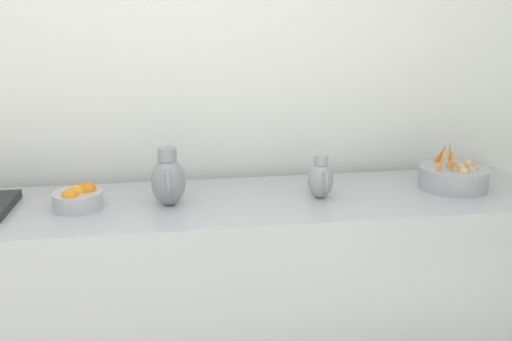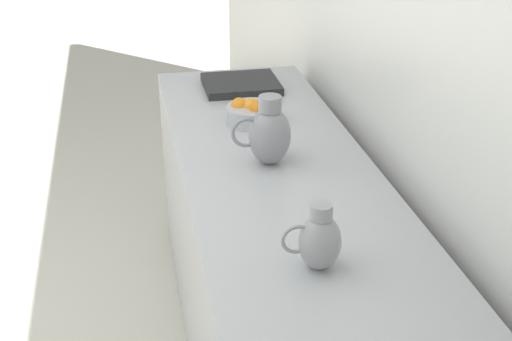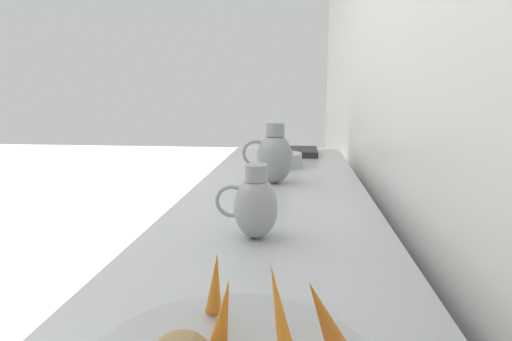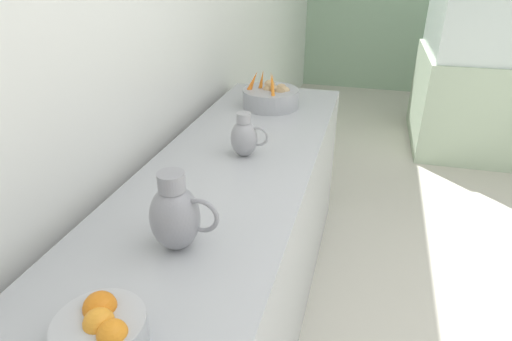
% 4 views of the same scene
% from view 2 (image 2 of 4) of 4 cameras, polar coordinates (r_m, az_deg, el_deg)
% --- Properties ---
extents(prep_counter, '(0.69, 2.84, 0.90)m').
position_cam_2_polar(prep_counter, '(2.47, 3.22, -12.06)').
color(prep_counter, '#ADAFB5').
rests_on(prep_counter, ground_plane).
extents(orange_bowl, '(0.21, 0.21, 0.11)m').
position_cam_2_polar(orange_bowl, '(2.82, -0.33, 4.76)').
color(orange_bowl, '#ADAFB5').
rests_on(orange_bowl, prep_counter).
extents(metal_pitcher_tall, '(0.21, 0.15, 0.25)m').
position_cam_2_polar(metal_pitcher_tall, '(2.45, 1.07, 3.04)').
color(metal_pitcher_tall, gray).
rests_on(metal_pitcher_tall, prep_counter).
extents(metal_pitcher_short, '(0.17, 0.12, 0.20)m').
position_cam_2_polar(metal_pitcher_short, '(1.88, 5.20, -5.67)').
color(metal_pitcher_short, '#939399').
rests_on(metal_pitcher_short, prep_counter).
extents(counter_sink_basin, '(0.34, 0.30, 0.04)m').
position_cam_2_polar(counter_sink_basin, '(3.23, -1.24, 7.10)').
color(counter_sink_basin, '#232326').
rests_on(counter_sink_basin, prep_counter).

